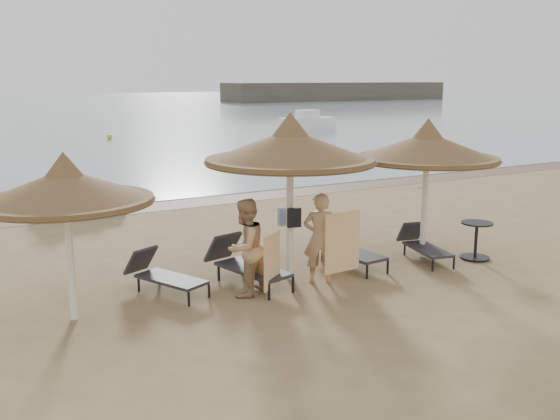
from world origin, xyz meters
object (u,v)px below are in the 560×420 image
(lounger_near_left, at_px, (244,263))
(person_left, at_px, (245,240))
(palapa_left, at_px, (65,187))
(lounger_far_left, at_px, (162,274))
(lounger_far_right, at_px, (423,244))
(pedal_boat, at_px, (81,201))
(side_table, at_px, (476,242))
(lounger_near_right, at_px, (345,247))
(palapa_right, at_px, (427,147))
(palapa_center, at_px, (290,147))
(person_right, at_px, (320,231))

(lounger_near_left, bearing_deg, person_left, -126.67)
(palapa_left, distance_m, lounger_far_left, 2.56)
(lounger_far_right, distance_m, pedal_boat, 9.86)
(lounger_far_right, bearing_deg, side_table, -16.44)
(lounger_near_right, xyz_separation_m, person_left, (-2.64, -0.69, 0.65))
(side_table, bearing_deg, lounger_far_right, 150.47)
(palapa_right, distance_m, side_table, 2.31)
(person_left, bearing_deg, lounger_far_right, 155.68)
(lounger_far_left, bearing_deg, lounger_near_right, -27.69)
(lounger_far_left, bearing_deg, pedal_boat, 64.46)
(lounger_far_left, relative_size, lounger_far_right, 1.04)
(palapa_center, distance_m, side_table, 4.78)
(palapa_center, distance_m, lounger_far_left, 3.32)
(person_right, bearing_deg, pedal_boat, -40.50)
(palapa_left, relative_size, pedal_boat, 1.25)
(lounger_near_left, relative_size, person_right, 1.01)
(lounger_far_left, height_order, person_right, person_right)
(palapa_left, bearing_deg, palapa_right, -0.16)
(palapa_right, height_order, lounger_far_left, palapa_right)
(palapa_left, relative_size, lounger_near_left, 1.35)
(lounger_far_right, xyz_separation_m, pedal_boat, (-5.46, 8.21, 0.05))
(palapa_center, xyz_separation_m, lounger_near_left, (-0.89, 0.21, -2.18))
(lounger_far_right, bearing_deg, palapa_right, 62.22)
(person_right, relative_size, pedal_boat, 0.92)
(person_left, relative_size, person_right, 1.01)
(palapa_right, distance_m, lounger_far_left, 6.08)
(lounger_near_right, relative_size, person_right, 0.94)
(lounger_far_right, bearing_deg, person_left, -164.22)
(lounger_far_right, xyz_separation_m, person_left, (-4.35, -0.20, 0.70))
(lounger_near_right, distance_m, pedal_boat, 8.59)
(lounger_far_right, bearing_deg, person_right, -161.94)
(palapa_center, xyz_separation_m, pedal_boat, (-2.28, 7.98, -2.19))
(palapa_right, bearing_deg, palapa_center, 177.74)
(lounger_near_left, distance_m, pedal_boat, 7.89)
(palapa_left, height_order, side_table, palapa_left)
(palapa_left, xyz_separation_m, palapa_center, (4.11, 0.11, 0.39))
(lounger_near_left, relative_size, pedal_boat, 0.92)
(palapa_left, bearing_deg, pedal_boat, 77.26)
(lounger_near_right, distance_m, person_left, 2.81)
(palapa_center, distance_m, lounger_far_right, 3.90)
(lounger_near_left, bearing_deg, pedal_boat, 86.86)
(person_left, height_order, person_right, person_left)
(lounger_near_right, height_order, side_table, lounger_near_right)
(side_table, xyz_separation_m, pedal_boat, (-6.46, 8.78, -0.01))
(lounger_near_right, relative_size, person_left, 0.93)
(palapa_center, height_order, lounger_near_right, palapa_center)
(lounger_near_right, bearing_deg, pedal_boat, 110.37)
(lounger_far_left, xyz_separation_m, side_table, (6.60, -1.27, 0.04))
(lounger_near_left, relative_size, lounger_far_right, 1.20)
(palapa_left, height_order, lounger_far_right, palapa_left)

